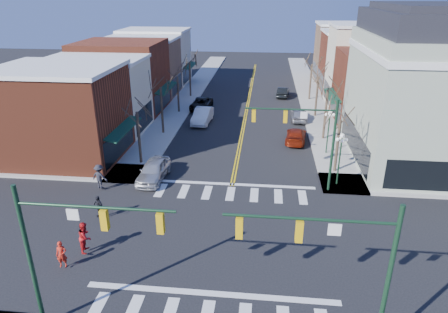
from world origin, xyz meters
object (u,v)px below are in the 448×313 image
(car_left_far, at_px, (201,104))
(lamppost_corner, at_px, (341,151))
(car_left_mid, at_px, (202,116))
(pedestrian_red_b, at_px, (85,237))
(car_right_far, at_px, (283,92))
(pedestrian_dark_a, at_px, (99,207))
(lamppost_midblock, at_px, (329,124))
(car_right_near, at_px, (296,135))
(car_left_near, at_px, (154,170))
(pedestrian_dark_b, at_px, (100,177))
(pedestrian_red_a, at_px, (62,254))
(victorian_corner, at_px, (435,87))
(car_right_mid, at_px, (299,114))

(car_left_far, bearing_deg, lamppost_corner, -51.85)
(car_left_mid, xyz_separation_m, pedestrian_red_b, (-2.90, -25.17, 0.25))
(car_right_far, distance_m, pedestrian_dark_a, 37.05)
(lamppost_midblock, distance_m, car_right_near, 4.61)
(car_left_mid, bearing_deg, car_right_near, -23.74)
(car_left_near, distance_m, pedestrian_dark_b, 4.23)
(car_left_far, height_order, pedestrian_red_b, pedestrian_red_b)
(car_right_far, bearing_deg, car_right_near, 100.30)
(pedestrian_dark_b, bearing_deg, car_right_far, -102.66)
(car_left_far, bearing_deg, pedestrian_red_a, -90.96)
(car_left_near, distance_m, pedestrian_red_b, 10.07)
(car_left_far, relative_size, pedestrian_dark_b, 2.59)
(pedestrian_red_b, bearing_deg, pedestrian_red_a, 147.59)
(lamppost_midblock, height_order, pedestrian_red_b, lamppost_midblock)
(victorian_corner, xyz_separation_m, lamppost_midblock, (-8.30, 0.50, -3.70))
(car_left_mid, height_order, pedestrian_dark_b, pedestrian_dark_b)
(car_left_mid, bearing_deg, lamppost_corner, -45.62)
(pedestrian_dark_b, bearing_deg, car_left_near, -135.36)
(pedestrian_red_b, bearing_deg, pedestrian_dark_a, 2.94)
(car_left_near, xyz_separation_m, car_right_far, (11.20, 28.35, -0.13))
(victorian_corner, distance_m, car_left_near, 24.51)
(car_right_near, height_order, pedestrian_red_a, pedestrian_red_a)
(victorian_corner, bearing_deg, car_right_far, 118.17)
(car_left_mid, distance_m, pedestrian_red_a, 26.95)
(victorian_corner, relative_size, pedestrian_dark_a, 9.15)
(lamppost_corner, distance_m, lamppost_midblock, 6.50)
(car_left_far, height_order, car_right_far, car_left_far)
(car_right_far, height_order, pedestrian_dark_b, pedestrian_dark_b)
(pedestrian_dark_b, bearing_deg, pedestrian_red_a, 113.03)
(car_right_near, bearing_deg, car_left_far, -36.68)
(lamppost_corner, distance_m, car_right_mid, 17.02)
(car_right_far, distance_m, pedestrian_red_a, 41.98)
(pedestrian_dark_a, bearing_deg, lamppost_midblock, 67.52)
(lamppost_corner, height_order, lamppost_midblock, same)
(lamppost_corner, xyz_separation_m, car_left_far, (-14.05, 20.35, -2.26))
(pedestrian_red_a, relative_size, pedestrian_dark_a, 1.01)
(pedestrian_red_a, bearing_deg, car_left_far, 72.51)
(lamppost_corner, relative_size, car_left_far, 0.86)
(car_left_near, bearing_deg, pedestrian_dark_b, -145.88)
(pedestrian_dark_b, bearing_deg, lamppost_midblock, -139.99)
(car_left_near, height_order, car_right_near, car_left_near)
(car_right_mid, distance_m, pedestrian_dark_a, 27.76)
(car_left_near, relative_size, car_right_mid, 1.08)
(victorian_corner, bearing_deg, car_right_near, 162.23)
(car_right_mid, bearing_deg, pedestrian_dark_a, 59.05)
(lamppost_midblock, height_order, pedestrian_dark_b, lamppost_midblock)
(car_left_far, relative_size, pedestrian_dark_a, 3.24)
(car_left_mid, xyz_separation_m, car_left_far, (-1.05, 5.65, -0.14))
(lamppost_corner, height_order, pedestrian_red_a, lamppost_corner)
(lamppost_midblock, bearing_deg, pedestrian_red_a, -131.87)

